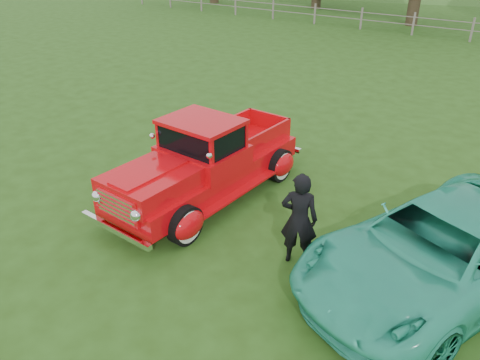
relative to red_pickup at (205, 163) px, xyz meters
The scene contains 5 objects.
ground 2.13m from the red_pickup, 58.66° to the right, with size 140.00×140.00×0.00m, color #254712.
fence_line 20.34m from the red_pickup, 87.10° to the left, with size 48.00×0.12×1.20m.
red_pickup is the anchor object (origin of this frame).
teal_sedan 4.84m from the red_pickup, ahead, with size 2.34×5.08×1.41m, color #2BAC8A.
man 2.83m from the red_pickup, 17.14° to the right, with size 0.62×0.41×1.71m, color black.
Camera 1 is at (4.67, -5.04, 5.09)m, focal length 35.00 mm.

